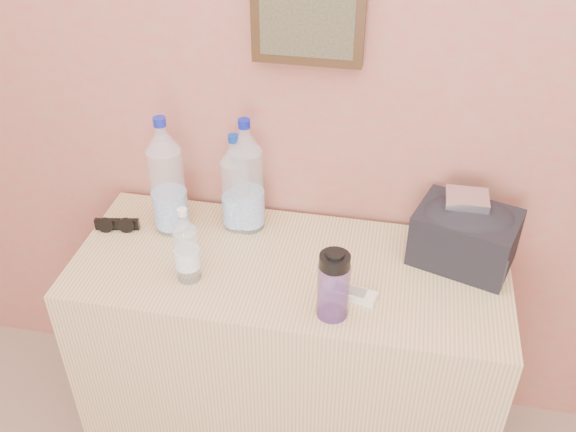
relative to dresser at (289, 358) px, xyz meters
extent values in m
plane|color=#B34D4A|center=(0.14, 0.28, 0.96)|extent=(4.00, 0.00, 4.00)
cube|color=tan|center=(0.00, 0.00, 0.00)|extent=(1.24, 0.52, 0.77)
cylinder|color=white|center=(-0.38, 0.11, 0.55)|extent=(0.10, 0.10, 0.33)
cylinder|color=#121E9F|center=(-0.38, 0.11, 0.75)|extent=(0.04, 0.04, 0.02)
cylinder|color=silver|center=(-0.16, 0.16, 0.55)|extent=(0.10, 0.10, 0.32)
cylinder|color=#0B18A1|center=(-0.16, 0.16, 0.74)|extent=(0.03, 0.03, 0.02)
cylinder|color=silver|center=(-0.19, 0.16, 0.52)|extent=(0.09, 0.09, 0.27)
cylinder|color=#08319E|center=(-0.19, 0.16, 0.69)|extent=(0.03, 0.03, 0.02)
cylinder|color=silver|center=(-0.26, -0.11, 0.49)|extent=(0.07, 0.07, 0.20)
cylinder|color=silver|center=(-0.26, -0.11, 0.61)|extent=(0.03, 0.03, 0.02)
cylinder|color=#5D3788|center=(0.15, -0.17, 0.47)|extent=(0.08, 0.08, 0.16)
cylinder|color=black|center=(0.15, -0.17, 0.57)|extent=(0.08, 0.08, 0.04)
cube|color=silver|center=(0.18, -0.09, 0.40)|extent=(0.16, 0.08, 0.02)
cube|color=silver|center=(0.47, 0.14, 0.58)|extent=(0.12, 0.10, 0.02)
camera|label=1|loc=(0.27, -1.37, 1.56)|focal=40.00mm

